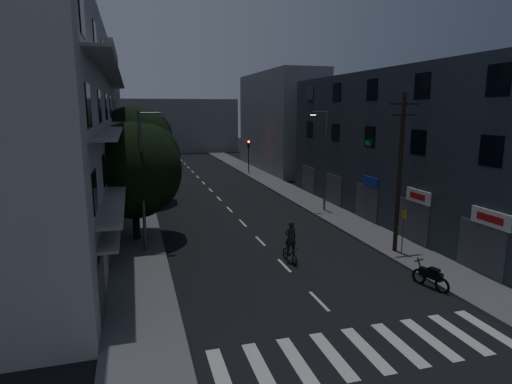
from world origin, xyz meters
TOP-DOWN VIEW (x-y plane):
  - ground at (0.00, 25.00)m, footprint 160.00×160.00m
  - sidewalk_left at (-7.50, 25.00)m, footprint 3.00×90.00m
  - sidewalk_right at (7.50, 25.00)m, footprint 3.00×90.00m
  - crosswalk at (-0.00, -2.00)m, footprint 10.90×3.00m
  - lane_markings at (0.00, 31.25)m, footprint 0.15×60.50m
  - building_left at (-11.98, 18.00)m, footprint 7.00×36.00m
  - building_right at (11.99, 14.00)m, footprint 6.19×28.00m
  - building_far_left at (-12.00, 48.00)m, footprint 6.00×20.00m
  - building_far_right at (12.00, 42.00)m, footprint 6.00×20.00m
  - building_far_end at (0.00, 70.00)m, footprint 24.00×8.00m
  - tree_near at (-7.48, 13.30)m, footprint 5.98×5.98m
  - tree_mid at (-7.32, 24.58)m, footprint 6.80×6.80m
  - tree_far at (-7.19, 34.35)m, footprint 5.58×5.58m
  - traffic_signal_far_right at (6.74, 38.78)m, footprint 0.28×0.37m
  - traffic_signal_far_left at (-6.38, 39.73)m, footprint 0.28×0.37m
  - street_lamp_left_near at (-6.97, 10.77)m, footprint 1.51×0.25m
  - street_lamp_right at (7.16, 17.09)m, footprint 1.51×0.25m
  - street_lamp_left_far at (-7.19, 31.06)m, footprint 1.51×0.25m
  - utility_pole at (6.88, 6.63)m, footprint 1.80×0.24m
  - bus_stop_sign at (6.99, 6.13)m, footprint 0.06×0.35m
  - motorcycle at (5.63, 1.90)m, footprint 0.78×2.01m
  - cyclist at (0.47, 6.87)m, footprint 0.79×1.90m

SIDE VIEW (x-z plane):
  - ground at x=0.00m, z-range 0.00..0.00m
  - crosswalk at x=0.00m, z-range 0.00..0.01m
  - lane_markings at x=0.00m, z-range 0.00..0.01m
  - sidewalk_left at x=-7.50m, z-range 0.00..0.15m
  - sidewalk_right at x=7.50m, z-range 0.00..0.15m
  - motorcycle at x=5.63m, z-range -0.14..1.18m
  - cyclist at x=0.47m, z-range -0.38..1.97m
  - bus_stop_sign at x=6.99m, z-range 0.63..3.15m
  - traffic_signal_far_right at x=6.74m, z-range 1.05..5.15m
  - traffic_signal_far_left at x=-6.38m, z-range 1.05..5.15m
  - tree_far at x=-7.19m, z-range 1.02..7.92m
  - street_lamp_left_near at x=-6.97m, z-range 0.60..8.60m
  - street_lamp_right at x=7.16m, z-range 0.60..8.60m
  - street_lamp_left_far at x=-7.19m, z-range 0.60..8.60m
  - tree_near at x=-7.48m, z-range 1.08..8.45m
  - utility_pole at x=6.88m, z-range 0.37..9.37m
  - building_far_end at x=0.00m, z-range 0.00..10.00m
  - tree_mid at x=-7.32m, z-range 1.19..9.56m
  - building_right at x=11.99m, z-range 0.00..11.00m
  - building_far_right at x=12.00m, z-range 0.00..13.00m
  - building_left at x=-11.98m, z-range -0.01..13.99m
  - building_far_left at x=-12.00m, z-range 0.00..16.00m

